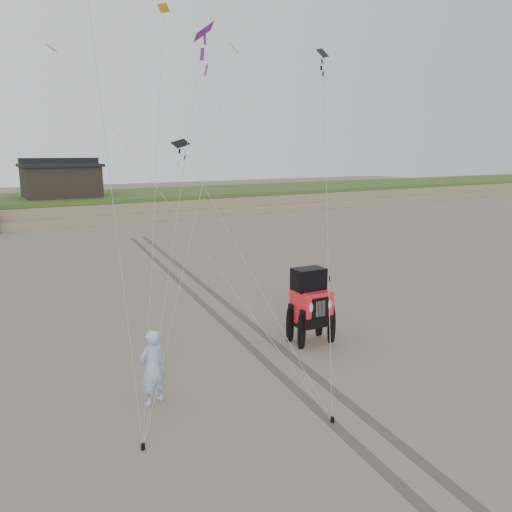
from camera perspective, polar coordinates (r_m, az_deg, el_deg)
name	(u,v)px	position (r m, az deg, el deg)	size (l,w,h in m)	color
ground	(275,390)	(12.34, 2.17, -15.06)	(160.00, 160.00, 0.00)	#6B6054
dune_ridge	(38,208)	(47.31, -23.70, 5.06)	(160.00, 14.25, 1.73)	#7A6B54
cabin	(61,179)	(46.94, -21.42, 8.16)	(6.40, 5.40, 3.35)	black
jeep	(311,313)	(14.93, 6.30, -6.55)	(2.07, 4.79, 1.79)	#FE202A
man	(152,367)	(11.63, -11.76, -12.34)	(0.63, 0.42, 1.74)	#8BA2D7
kite_flock	(194,36)	(20.70, -7.08, 23.63)	(7.09, 9.67, 6.47)	orange
stake_main	(143,447)	(10.42, -12.79, -20.49)	(0.08, 0.08, 0.12)	black
stake_aux	(332,420)	(11.14, 8.73, -18.02)	(0.08, 0.08, 0.12)	black
tire_tracks	(206,296)	(19.78, -5.75, -4.61)	(5.22, 29.74, 0.01)	#4C443D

